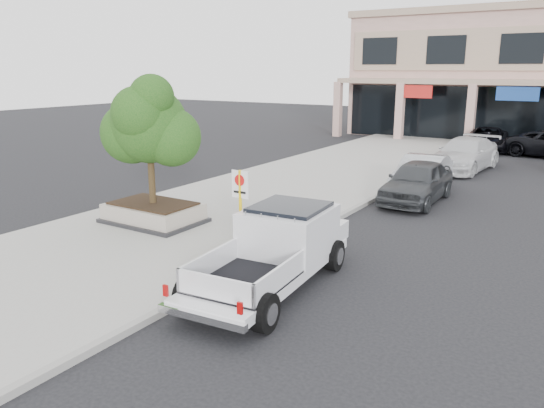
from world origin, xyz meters
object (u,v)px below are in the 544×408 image
at_px(planter_tree, 155,125).
at_px(curb_car_a, 417,181).
at_px(no_parking_sign, 240,199).
at_px(planter, 154,213).
at_px(curb_car_d, 487,139).
at_px(pickup_truck, 269,252).
at_px(curb_car_c, 464,154).
at_px(curb_car_b, 422,174).

bearing_deg(planter_tree, curb_car_a, 51.73).
bearing_deg(curb_car_a, no_parking_sign, -105.03).
bearing_deg(planter, curb_car_d, 76.12).
bearing_deg(no_parking_sign, planter, 170.48).
distance_m(planter_tree, pickup_truck, 6.94).
relative_size(pickup_truck, curb_car_c, 1.02).
height_order(planter_tree, curb_car_d, planter_tree).
relative_size(planter_tree, no_parking_sign, 1.74).
bearing_deg(curb_car_d, planter_tree, -111.36).
height_order(curb_car_a, curb_car_b, curb_car_a).
bearing_deg(curb_car_c, curb_car_d, 99.00).
distance_m(planter, no_parking_sign, 4.32).
relative_size(pickup_truck, curb_car_a, 1.22).
bearing_deg(curb_car_c, curb_car_a, -83.73).
bearing_deg(planter_tree, curb_car_c, 68.69).
bearing_deg(curb_car_b, planter_tree, -124.38).
xyz_separation_m(planter_tree, no_parking_sign, (3.97, -0.84, -1.78)).
xyz_separation_m(curb_car_b, curb_car_d, (-0.11, 14.29, -0.04)).
height_order(planter_tree, pickup_truck, planter_tree).
bearing_deg(curb_car_a, curb_car_c, 89.87).
height_order(no_parking_sign, curb_car_b, no_parking_sign).
height_order(no_parking_sign, curb_car_c, no_parking_sign).
distance_m(planter, planter_tree, 2.95).
bearing_deg(pickup_truck, no_parking_sign, 136.27).
distance_m(planter_tree, curb_car_c, 17.37).
height_order(planter_tree, no_parking_sign, planter_tree).
relative_size(planter_tree, curb_car_c, 0.69).
height_order(pickup_truck, curb_car_b, pickup_truck).
distance_m(no_parking_sign, curb_car_b, 10.75).
relative_size(planter, curb_car_d, 0.60).
bearing_deg(curb_car_d, planter, -111.57).
relative_size(curb_car_c, curb_car_d, 1.08).
height_order(curb_car_b, curb_car_d, curb_car_b).
bearing_deg(pickup_truck, planter_tree, 152.83).
height_order(planter, curb_car_d, curb_car_d).
height_order(planter, curb_car_c, curb_car_c).
xyz_separation_m(planter, curb_car_d, (5.96, 24.14, 0.27)).
bearing_deg(planter, curb_car_a, 51.68).
relative_size(planter, curb_car_a, 0.66).
relative_size(no_parking_sign, pickup_truck, 0.39).
bearing_deg(curb_car_a, curb_car_b, 100.45).
bearing_deg(no_parking_sign, planter_tree, 168.03).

